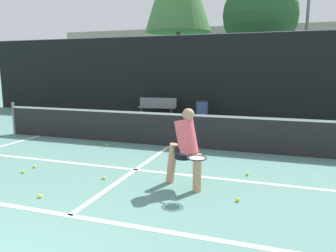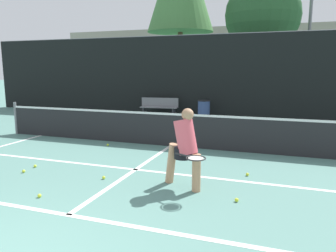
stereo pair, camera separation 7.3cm
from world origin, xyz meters
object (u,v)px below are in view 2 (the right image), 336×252
courtside_bench (159,106)px  player_practicing (185,146)px  trash_bin (204,110)px  parked_car (292,101)px

courtside_bench → player_practicing: bearing=-72.9°
player_practicing → trash_bin: bearing=125.8°
trash_bin → parked_car: (3.66, 3.12, 0.21)m
courtside_bench → parked_car: 6.52m
trash_bin → parked_car: 4.81m
courtside_bench → parked_car: size_ratio=0.43×
player_practicing → courtside_bench: (-3.67, 8.33, -0.32)m
courtside_bench → trash_bin: size_ratio=2.10×
parked_car → trash_bin: bearing=-139.5°
courtside_bench → trash_bin: (2.09, -0.05, -0.05)m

